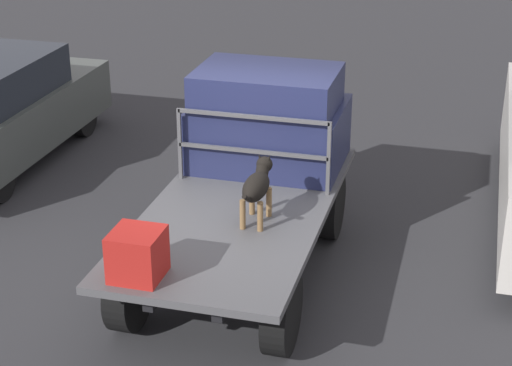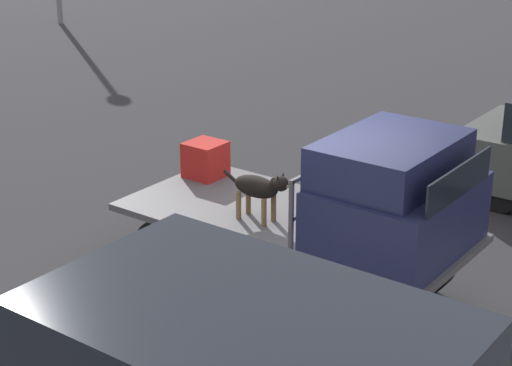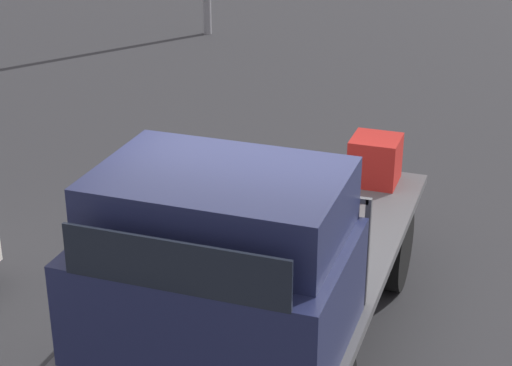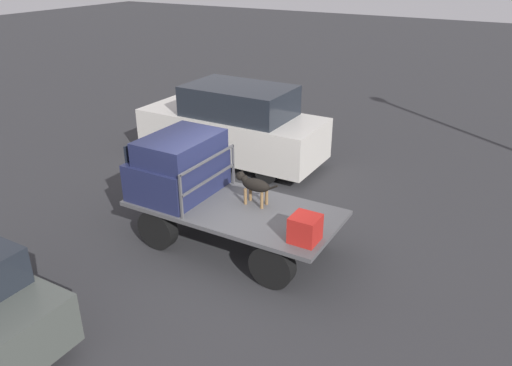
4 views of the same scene
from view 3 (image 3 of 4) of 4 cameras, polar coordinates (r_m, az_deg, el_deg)
name	(u,v)px [view 3 (image 3 of 4)]	position (r m, az deg, el deg)	size (l,w,h in m)	color
ground_plane	(274,340)	(7.46, 1.22, -10.41)	(80.00, 80.00, 0.00)	#2D2D30
flatbed_truck	(275,277)	(7.13, 1.26, -6.32)	(3.99, 1.87, 0.86)	black
truck_cab	(218,262)	(5.70, -2.56, -5.31)	(1.33, 1.75, 1.18)	#1E2347
truck_headboard	(253,218)	(6.29, -0.22, -2.37)	(0.04, 1.75, 0.85)	#4C4C4F
dog	(254,191)	(7.13, -0.15, -0.53)	(0.91, 0.24, 0.63)	brown
cargo_crate	(375,160)	(8.28, 7.94, 1.54)	(0.45, 0.45, 0.45)	#AD1E19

